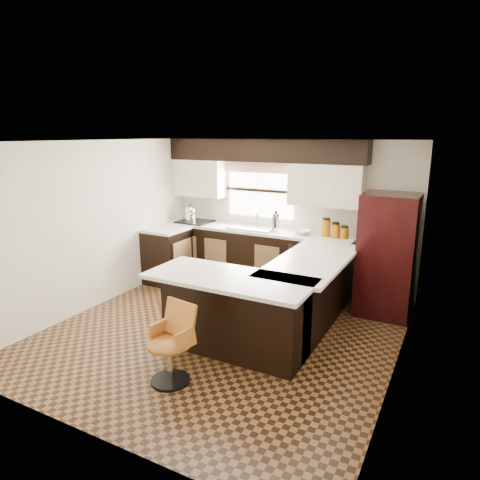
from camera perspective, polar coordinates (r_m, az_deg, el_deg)
The scene contains 30 objects.
floor at distance 5.65m, azimuth -2.35°, elevation -12.14°, with size 4.40×4.40×0.00m, color #49301A.
ceiling at distance 5.07m, azimuth -2.63°, elevation 13.01°, with size 4.40×4.40×0.00m, color silver.
wall_back at distance 7.17m, azimuth 6.41°, elevation 3.59°, with size 4.40×4.40×0.00m, color beige.
wall_front at distance 3.60m, azimuth -20.57°, elevation -7.91°, with size 4.40×4.40×0.00m, color beige.
wall_left at distance 6.52m, azimuth -18.66°, elevation 1.89°, with size 4.40×4.40×0.00m, color beige.
wall_right at distance 4.58m, azimuth 20.89°, elevation -3.26°, with size 4.40×4.40×0.00m, color beige.
base_cab_back at distance 7.25m, azimuth 2.06°, elevation -2.31°, with size 3.30×0.60×0.90m, color black.
base_cab_left at distance 7.40m, azimuth -9.63°, elevation -2.16°, with size 0.60×0.70×0.90m, color black.
counter_back at distance 7.13m, azimuth 2.09°, elevation 1.34°, with size 3.30×0.60×0.04m, color silver.
counter_left at distance 7.29m, azimuth -9.78°, elevation 1.41°, with size 0.60×0.70×0.04m, color silver.
soffit at distance 7.05m, azimuth 3.01°, elevation 11.83°, with size 3.40×0.35×0.36m, color black.
upper_cab_left at distance 7.68m, azimuth -5.41°, elevation 8.23°, with size 0.94×0.35×0.64m, color beige.
upper_cab_right at distance 6.71m, azimuth 11.42°, elevation 7.18°, with size 1.14×0.35×0.64m, color beige.
window_pane at distance 7.29m, azimuth 2.74°, elevation 6.62°, with size 1.20×0.02×0.90m, color white.
valance at distance 7.22m, azimuth 2.64°, elevation 9.66°, with size 1.30×0.06×0.18m, color #D19B93.
sink at distance 7.13m, azimuth 1.66°, elevation 1.64°, with size 0.75×0.45×0.03m, color #B2B2B7.
dishwasher at distance 6.64m, azimuth 8.79°, elevation -4.19°, with size 0.58×0.03×0.78m, color black.
cooktop at distance 7.69m, azimuth -6.05°, elevation 2.47°, with size 0.58×0.50×0.03m, color black.
peninsula_long at distance 5.65m, azimuth 8.84°, elevation -7.30°, with size 0.60×1.95×0.90m, color black.
peninsula_return at distance 5.01m, azimuth -0.67°, elevation -9.97°, with size 1.65×0.60×0.90m, color black.
counter_pen_long at distance 5.48m, azimuth 9.52°, elevation -2.78°, with size 0.84×1.95×0.04m, color silver.
counter_pen_return at distance 4.77m, azimuth -1.42°, elevation -5.13°, with size 1.89×0.84×0.04m, color silver.
refrigerator at distance 6.26m, azimuth 19.02°, elevation -1.91°, with size 0.73×0.70×1.71m, color black.
bar_chair at distance 4.50m, azimuth -9.46°, elevation -13.63°, with size 0.44×0.44×0.83m, color #B56826, non-canonical shape.
kettle at distance 7.71m, azimuth -6.62°, elevation 3.72°, with size 0.22×0.22×0.30m, color silver, non-canonical shape.
percolator at distance 6.95m, azimuth 4.79°, elevation 2.42°, with size 0.13×0.13×0.30m, color silver.
mixing_bowl at distance 6.82m, azimuth 8.24°, elevation 1.08°, with size 0.26×0.26×0.06m, color white.
canister_large at distance 6.70m, azimuth 11.38°, elevation 1.58°, with size 0.13×0.13×0.26m, color #9F5B09.
canister_med at distance 6.67m, azimuth 12.60°, elevation 1.21°, with size 0.13×0.13×0.21m, color #9F5B09.
canister_small at distance 6.64m, azimuth 13.72°, elevation 0.92°, with size 0.13×0.13×0.17m, color #9F5B09.
Camera 1 is at (2.56, -4.37, 2.49)m, focal length 32.00 mm.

